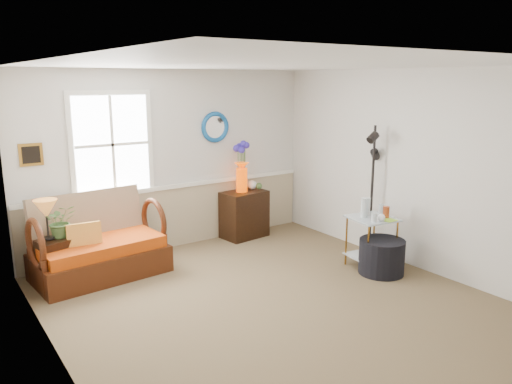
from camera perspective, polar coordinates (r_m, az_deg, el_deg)
floor at (r=5.71m, az=2.20°, el=-12.74°), size 4.50×5.00×0.01m
ceiling at (r=5.15m, az=2.46°, el=14.35°), size 4.50×5.00×0.01m
walls at (r=5.28m, az=2.32°, el=0.10°), size 4.51×5.01×2.60m
wainscot at (r=7.55m, az=-9.15°, el=-2.81°), size 4.46×0.02×0.90m
chair_rail at (r=7.43m, az=-9.24°, el=0.66°), size 4.46×0.04×0.06m
window at (r=6.99m, az=-16.13°, el=5.22°), size 1.14×0.06×1.44m
picture at (r=6.75m, az=-24.34°, el=3.91°), size 0.28×0.03×0.28m
mirror at (r=7.64m, az=-4.73°, el=7.41°), size 0.47×0.07×0.47m
loveseat at (r=6.61m, az=-17.52°, el=-4.89°), size 1.66×1.03×1.04m
throw_pillow at (r=6.47m, az=-19.02°, el=-5.16°), size 0.42×0.14×0.41m
lamp_stand at (r=6.56m, az=-22.04°, el=-7.51°), size 0.40×0.40×0.58m
table_lamp at (r=6.41m, az=-22.78°, el=-2.98°), size 0.37×0.37×0.50m
potted_plant at (r=6.49m, az=-21.41°, el=-3.50°), size 0.37×0.41×0.31m
cabinet at (r=7.90m, az=-1.35°, el=-2.56°), size 0.73×0.52×0.74m
flower_vase at (r=7.73m, az=-1.65°, el=2.84°), size 0.23×0.23×0.77m
side_table at (r=6.80m, az=13.00°, el=-5.66°), size 0.62×0.62×0.69m
tabletop_items at (r=6.66m, az=13.69°, el=-1.83°), size 0.46×0.46×0.26m
floor_lamp at (r=7.16m, az=13.10°, el=0.06°), size 0.27×0.27×1.85m
ottoman at (r=6.68m, az=14.16°, el=-7.17°), size 0.69×0.69×0.45m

